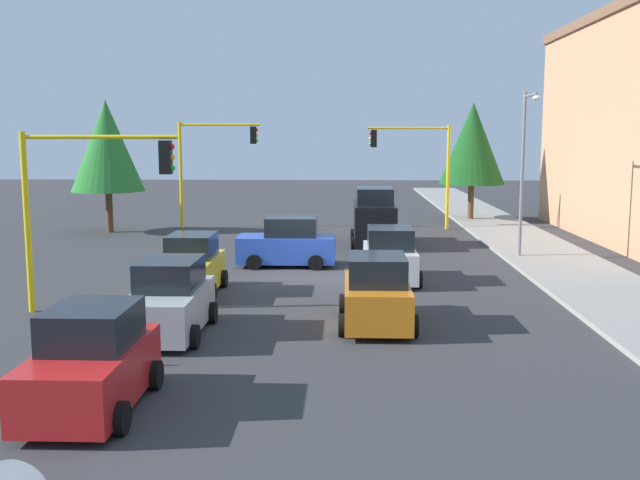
{
  "coord_description": "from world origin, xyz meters",
  "views": [
    {
      "loc": [
        26.75,
        1.8,
        5.17
      ],
      "look_at": [
        -0.99,
        0.82,
        1.2
      ],
      "focal_mm": 40.77,
      "sensor_mm": 36.0,
      "label": 1
    }
  ],
  "objects_px": {
    "traffic_signal_near_right": "(88,185)",
    "street_lamp_curbside": "(525,156)",
    "tree_roadside_far": "(472,144)",
    "car_orange": "(377,294)",
    "car_blue": "(288,244)",
    "car_silver": "(169,301)",
    "car_white": "(390,257)",
    "tree_opposite_side": "(107,146)",
    "car_yellow": "(192,267)",
    "delivery_van_black": "(374,219)",
    "traffic_signal_far_left": "(416,156)",
    "traffic_signal_far_right": "(211,154)",
    "car_red": "(91,363)"
  },
  "relations": [
    {
      "from": "traffic_signal_near_right",
      "to": "street_lamp_curbside",
      "type": "distance_m",
      "value": 17.69
    },
    {
      "from": "traffic_signal_near_right",
      "to": "street_lamp_curbside",
      "type": "relative_size",
      "value": 0.76
    },
    {
      "from": "tree_roadside_far",
      "to": "car_orange",
      "type": "relative_size",
      "value": 1.87
    },
    {
      "from": "street_lamp_curbside",
      "to": "car_blue",
      "type": "bearing_deg",
      "value": -80.58
    },
    {
      "from": "car_orange",
      "to": "traffic_signal_near_right",
      "type": "bearing_deg",
      "value": -98.31
    },
    {
      "from": "car_silver",
      "to": "car_white",
      "type": "bearing_deg",
      "value": 139.56
    },
    {
      "from": "tree_opposite_side",
      "to": "car_yellow",
      "type": "xyz_separation_m",
      "value": [
        15.34,
        7.73,
        -3.76
      ]
    },
    {
      "from": "tree_opposite_side",
      "to": "delivery_van_black",
      "type": "distance_m",
      "value": 15.19
    },
    {
      "from": "tree_roadside_far",
      "to": "tree_opposite_side",
      "type": "bearing_deg",
      "value": -73.69
    },
    {
      "from": "car_yellow",
      "to": "car_orange",
      "type": "xyz_separation_m",
      "value": [
        3.87,
        5.93,
        0.0
      ]
    },
    {
      "from": "traffic_signal_near_right",
      "to": "car_white",
      "type": "distance_m",
      "value": 10.69
    },
    {
      "from": "traffic_signal_far_left",
      "to": "tree_roadside_far",
      "type": "xyz_separation_m",
      "value": [
        -4.0,
        3.79,
        0.65
      ]
    },
    {
      "from": "street_lamp_curbside",
      "to": "tree_opposite_side",
      "type": "bearing_deg",
      "value": -112.55
    },
    {
      "from": "traffic_signal_far_right",
      "to": "car_blue",
      "type": "xyz_separation_m",
      "value": [
        12.0,
        5.23,
        -3.31
      ]
    },
    {
      "from": "traffic_signal_near_right",
      "to": "car_white",
      "type": "bearing_deg",
      "value": 118.75
    },
    {
      "from": "car_blue",
      "to": "car_yellow",
      "type": "relative_size",
      "value": 1.07
    },
    {
      "from": "car_blue",
      "to": "car_orange",
      "type": "height_order",
      "value": "same"
    },
    {
      "from": "traffic_signal_far_left",
      "to": "traffic_signal_near_right",
      "type": "distance_m",
      "value": 23.0
    },
    {
      "from": "tree_opposite_side",
      "to": "car_blue",
      "type": "bearing_deg",
      "value": 46.38
    },
    {
      "from": "tree_opposite_side",
      "to": "car_blue",
      "type": "xyz_separation_m",
      "value": [
        10.0,
        10.49,
        -3.76
      ]
    },
    {
      "from": "traffic_signal_far_right",
      "to": "traffic_signal_far_left",
      "type": "bearing_deg",
      "value": 90.0
    },
    {
      "from": "car_orange",
      "to": "car_red",
      "type": "height_order",
      "value": "same"
    },
    {
      "from": "traffic_signal_near_right",
      "to": "car_orange",
      "type": "relative_size",
      "value": 1.38
    },
    {
      "from": "car_blue",
      "to": "car_yellow",
      "type": "distance_m",
      "value": 6.01
    },
    {
      "from": "tree_opposite_side",
      "to": "car_orange",
      "type": "relative_size",
      "value": 1.84
    },
    {
      "from": "car_blue",
      "to": "car_silver",
      "type": "bearing_deg",
      "value": -12.52
    },
    {
      "from": "traffic_signal_near_right",
      "to": "tree_roadside_far",
      "type": "xyz_separation_m",
      "value": [
        -24.0,
        15.14,
        0.96
      ]
    },
    {
      "from": "car_blue",
      "to": "car_yellow",
      "type": "bearing_deg",
      "value": -27.34
    },
    {
      "from": "car_white",
      "to": "car_silver",
      "type": "bearing_deg",
      "value": -40.44
    },
    {
      "from": "traffic_signal_far_right",
      "to": "car_yellow",
      "type": "xyz_separation_m",
      "value": [
        17.34,
        2.47,
        -3.31
      ]
    },
    {
      "from": "traffic_signal_near_right",
      "to": "delivery_van_black",
      "type": "relative_size",
      "value": 1.1
    },
    {
      "from": "tree_roadside_far",
      "to": "car_silver",
      "type": "distance_m",
      "value": 29.29
    },
    {
      "from": "tree_opposite_side",
      "to": "delivery_van_black",
      "type": "height_order",
      "value": "tree_opposite_side"
    },
    {
      "from": "traffic_signal_far_left",
      "to": "traffic_signal_near_right",
      "type": "relative_size",
      "value": 1.09
    },
    {
      "from": "car_yellow",
      "to": "car_blue",
      "type": "bearing_deg",
      "value": 152.66
    },
    {
      "from": "traffic_signal_near_right",
      "to": "car_white",
      "type": "xyz_separation_m",
      "value": [
        -4.95,
        9.03,
        -2.87
      ]
    },
    {
      "from": "car_blue",
      "to": "car_orange",
      "type": "xyz_separation_m",
      "value": [
        9.21,
        3.17,
        -0.0
      ]
    },
    {
      "from": "car_silver",
      "to": "tree_opposite_side",
      "type": "bearing_deg",
      "value": -158.01
    },
    {
      "from": "delivery_van_black",
      "to": "tree_roadside_far",
      "type": "bearing_deg",
      "value": 148.44
    },
    {
      "from": "tree_roadside_far",
      "to": "car_white",
      "type": "bearing_deg",
      "value": -17.78
    },
    {
      "from": "car_red",
      "to": "car_white",
      "type": "bearing_deg",
      "value": 152.95
    },
    {
      "from": "car_red",
      "to": "traffic_signal_far_left",
      "type": "bearing_deg",
      "value": 162.45
    },
    {
      "from": "delivery_van_black",
      "to": "car_white",
      "type": "distance_m",
      "value": 8.76
    },
    {
      "from": "tree_opposite_side",
      "to": "car_silver",
      "type": "bearing_deg",
      "value": 21.99
    },
    {
      "from": "tree_roadside_far",
      "to": "tree_opposite_side",
      "type": "height_order",
      "value": "tree_roadside_far"
    },
    {
      "from": "traffic_signal_far_left",
      "to": "tree_opposite_side",
      "type": "xyz_separation_m",
      "value": [
        2.0,
        -16.71,
        0.58
      ]
    },
    {
      "from": "car_yellow",
      "to": "car_red",
      "type": "bearing_deg",
      "value": 1.42
    },
    {
      "from": "street_lamp_curbside",
      "to": "car_orange",
      "type": "height_order",
      "value": "street_lamp_curbside"
    },
    {
      "from": "traffic_signal_far_left",
      "to": "car_white",
      "type": "relative_size",
      "value": 1.55
    },
    {
      "from": "traffic_signal_far_left",
      "to": "car_white",
      "type": "distance_m",
      "value": 15.56
    }
  ]
}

